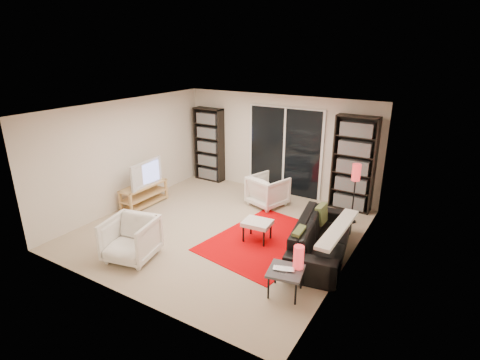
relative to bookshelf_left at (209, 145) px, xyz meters
name	(u,v)px	position (x,y,z in m)	size (l,w,h in m)	color
floor	(222,229)	(1.95, -2.33, -0.98)	(5.00, 5.00, 0.00)	tan
wall_back	(278,145)	(1.95, 0.17, 0.22)	(5.00, 0.02, 2.40)	silver
wall_front	(118,222)	(1.95, -4.83, 0.22)	(5.00, 0.02, 2.40)	silver
wall_left	(127,154)	(-0.55, -2.33, 0.22)	(0.02, 5.00, 2.40)	silver
wall_right	(352,198)	(4.45, -2.33, 0.22)	(0.02, 5.00, 2.40)	silver
ceiling	(219,109)	(1.95, -2.33, 1.42)	(5.00, 5.00, 0.02)	white
sliding_door	(285,152)	(2.15, 0.13, 0.07)	(1.92, 0.08, 2.16)	white
bookshelf_left	(209,145)	(0.00, 0.00, 0.00)	(0.80, 0.30, 1.95)	black
bookshelf_right	(354,164)	(3.85, 0.00, 0.07)	(0.90, 0.30, 2.10)	black
tv_stand	(144,195)	(-0.23, -2.25, -0.71)	(0.38, 1.19, 0.50)	tan
tv	(143,173)	(-0.21, -2.25, -0.19)	(1.00, 0.13, 0.57)	black
rug	(266,240)	(2.94, -2.30, -0.97)	(1.74, 2.35, 0.01)	#DA0004
sofa	(322,237)	(3.97, -2.20, -0.66)	(2.16, 0.84, 0.63)	black
armchair_back	(268,191)	(2.18, -0.77, -0.62)	(0.75, 0.77, 0.70)	white
armchair_front	(131,239)	(1.24, -4.04, -0.61)	(0.79, 0.81, 0.74)	white
ottoman	(257,224)	(2.78, -2.37, -0.63)	(0.55, 0.47, 0.40)	white
side_table	(286,273)	(3.91, -3.57, -0.62)	(0.58, 0.58, 0.40)	#424246
laptop	(283,271)	(3.89, -3.62, -0.56)	(0.31, 0.20, 0.02)	silver
table_lamp	(299,257)	(4.03, -3.41, -0.40)	(0.15, 0.15, 0.35)	red
floor_lamp	(356,179)	(4.08, -0.66, -0.03)	(0.19, 0.19, 1.26)	black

